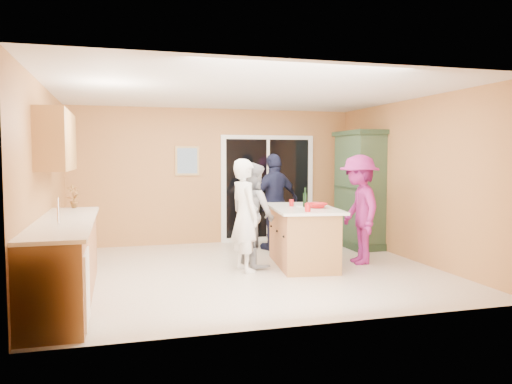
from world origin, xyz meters
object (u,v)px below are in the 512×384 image
object	(u,v)px
kitchen_island	(303,238)
woman_magenta	(359,209)
green_hutch	(359,191)
woman_white	(245,215)
woman_navy	(275,202)
woman_grey	(253,215)

from	to	relation	value
kitchen_island	woman_magenta	size ratio (longest dim) A/B	1.07
green_hutch	woman_magenta	bearing A→B (deg)	-117.30
green_hutch	woman_white	xyz separation A→B (m)	(-2.54, -1.37, -0.23)
woman_magenta	woman_navy	bearing A→B (deg)	-140.54
woman_grey	woman_magenta	distance (m)	1.68
woman_navy	woman_white	bearing A→B (deg)	38.79
woman_grey	woman_magenta	size ratio (longest dim) A/B	0.93
woman_magenta	kitchen_island	bearing A→B (deg)	-88.29
kitchen_island	woman_navy	size ratio (longest dim) A/B	1.06
woman_grey	woman_navy	size ratio (longest dim) A/B	0.92
woman_white	woman_navy	world-z (taller)	woman_navy
kitchen_island	woman_grey	bearing A→B (deg)	176.46
woman_navy	woman_magenta	xyz separation A→B (m)	(0.91, -1.49, -0.01)
woman_grey	woman_navy	world-z (taller)	woman_navy
woman_navy	woman_grey	bearing A→B (deg)	39.47
kitchen_island	green_hutch	world-z (taller)	green_hutch
woman_white	woman_magenta	xyz separation A→B (m)	(1.86, 0.04, 0.03)
green_hutch	kitchen_island	bearing A→B (deg)	-142.29
kitchen_island	green_hutch	bearing A→B (deg)	45.48
green_hutch	woman_magenta	distance (m)	1.51
woman_navy	woman_magenta	world-z (taller)	woman_navy
woman_navy	woman_magenta	size ratio (longest dim) A/B	1.01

